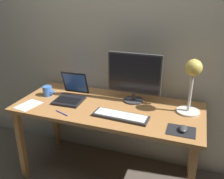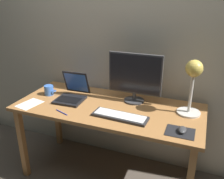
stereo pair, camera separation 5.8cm
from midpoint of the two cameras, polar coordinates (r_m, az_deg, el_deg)
The scene contains 12 objects.
ground_plane at distance 2.52m, azimuth -0.07°, elevation -19.15°, with size 4.80×4.80×0.00m, color brown.
back_wall at distance 2.30m, azimuth 3.65°, elevation 12.98°, with size 4.80×0.06×2.60m, color #B2A893.
desk at distance 2.15m, azimuth -0.08°, elevation -5.77°, with size 1.60×0.70×0.74m.
monitor at distance 2.12m, azimuth 6.14°, elevation 3.11°, with size 0.47×0.18×0.44m.
keyboard_main at distance 1.92m, azimuth 2.75°, elevation -6.24°, with size 0.45×0.16×0.03m.
laptop at distance 2.26m, azimuth -8.40°, elevation -0.45°, with size 0.26×0.31×0.24m.
desk_lamp at distance 1.98m, azimuth 19.16°, elevation 2.51°, with size 0.19×0.19×0.45m.
mousepad at distance 1.81m, azimuth 16.50°, elevation -9.50°, with size 0.20×0.16×0.00m, color black.
mouse at distance 1.81m, azimuth 16.98°, elevation -8.99°, with size 0.06×0.10×0.03m, color #38383A.
coffee_mug at distance 2.38m, azimuth -13.80°, elevation -0.15°, with size 0.12×0.09×0.09m.
paper_sheet_near_mouse at distance 2.25m, azimuth -17.96°, elevation -3.23°, with size 0.15×0.21×0.00m, color white.
pen at distance 2.03m, azimuth -10.87°, elevation -5.25°, with size 0.01×0.01×0.14m, color #2633A5.
Camera 2 is at (0.72, -1.76, 1.66)m, focal length 39.18 mm.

